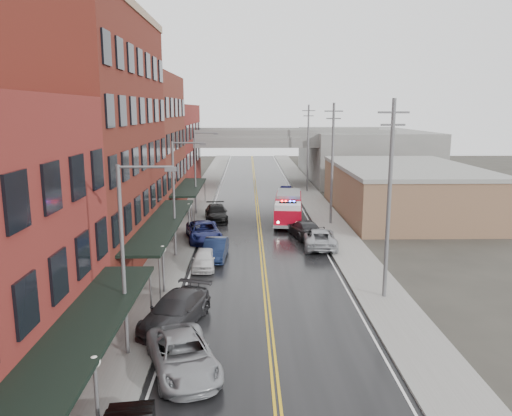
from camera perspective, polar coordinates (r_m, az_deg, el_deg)
name	(u,v)px	position (r m, az deg, el deg)	size (l,w,h in m)	color
road	(260,237)	(45.21, 0.49, -3.34)	(11.00, 160.00, 0.02)	black
sidewalk_left	(180,237)	(45.60, -8.73, -3.26)	(3.00, 160.00, 0.15)	slate
sidewalk_right	(341,236)	(45.96, 9.64, -3.18)	(3.00, 160.00, 0.15)	slate
curb_left	(198,237)	(45.41, -6.66, -3.27)	(0.30, 160.00, 0.15)	gray
curb_right	(322,236)	(45.69, 7.61, -3.20)	(0.30, 160.00, 0.15)	gray
brick_building_b	(81,142)	(38.78, -19.41, 7.08)	(9.00, 20.00, 18.00)	#5D2118
brick_building_c	(135,146)	(55.73, -13.69, 6.91)	(9.00, 15.00, 15.00)	maroon
brick_building_far	(162,148)	(72.97, -10.65, 6.80)	(9.00, 20.00, 12.00)	maroon
tan_building	(403,192)	(57.11, 16.50, 1.81)	(14.00, 22.00, 5.00)	brown
right_far_block	(361,154)	(86.22, 11.91, 6.07)	(18.00, 30.00, 8.00)	slate
awning_0	(81,334)	(20.63, -19.36, -13.44)	(2.60, 16.00, 3.09)	black
awning_1	(163,223)	(38.22, -10.53, -1.65)	(2.60, 18.00, 3.09)	black
awning_2	(190,187)	(55.26, -7.58, 2.39)	(2.60, 13.00, 3.09)	black
globe_lamp_0	(95,378)	(18.91, -17.89, -17.99)	(0.44, 0.44, 3.12)	#59595B
globe_lamp_1	(163,258)	(31.54, -10.59, -5.68)	(0.44, 0.44, 3.12)	#59595B
globe_lamp_2	(189,212)	(44.98, -7.68, -0.51)	(0.44, 0.44, 3.12)	#59595B
street_lamp_0	(128,249)	(23.25, -14.44, -4.58)	(2.64, 0.22, 9.00)	#59595B
street_lamp_1	(177,192)	(38.63, -9.02, 1.86)	(2.64, 0.22, 9.00)	#59595B
street_lamp_2	(197,168)	(54.37, -6.71, 4.60)	(2.64, 0.22, 9.00)	#59595B
utility_pole_0	(389,197)	(30.36, 14.98, 1.23)	(1.80, 0.24, 12.00)	#59595B
utility_pole_1	(332,162)	(49.72, 8.71, 5.24)	(1.80, 0.24, 12.00)	#59595B
utility_pole_2	(308,147)	(69.44, 5.96, 6.97)	(1.80, 0.24, 12.00)	#59595B
overpass	(255,146)	(75.95, -0.13, 7.15)	(40.00, 10.00, 7.50)	slate
fire_truck	(288,207)	(50.55, 3.72, 0.07)	(3.94, 8.41, 2.99)	#A9071A
parked_car_left_2	(183,355)	(22.99, -8.34, -16.32)	(2.61, 5.67, 1.58)	gray
parked_car_left_3	(176,311)	(27.45, -9.17, -11.51)	(2.34, 5.76, 1.67)	#29282B
parked_car_left_4	(204,259)	(36.60, -5.95, -5.81)	(1.64, 4.07, 1.39)	silver
parked_car_left_5	(215,249)	(38.68, -4.67, -4.70)	(1.67, 4.78, 1.57)	#0E1833
parked_car_left_6	(204,232)	(44.00, -5.99, -2.71)	(2.76, 5.98, 1.66)	navy
parked_car_left_7	(216,213)	(51.86, -4.57, -0.57)	(2.28, 5.60, 1.62)	black
parked_car_right_0	(319,238)	(42.11, 7.25, -3.42)	(2.65, 5.75, 1.60)	#A1A4A9
parked_car_right_1	(305,229)	(45.26, 5.58, -2.37)	(2.19, 5.39, 1.56)	#252628
parked_car_right_2	(289,204)	(56.74, 3.82, 0.48)	(1.95, 4.85, 1.65)	#B3B3B3
parked_car_right_3	(286,190)	(67.01, 3.45, 2.01)	(1.44, 4.13, 1.36)	black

